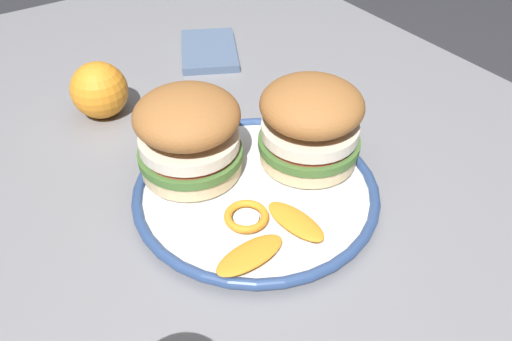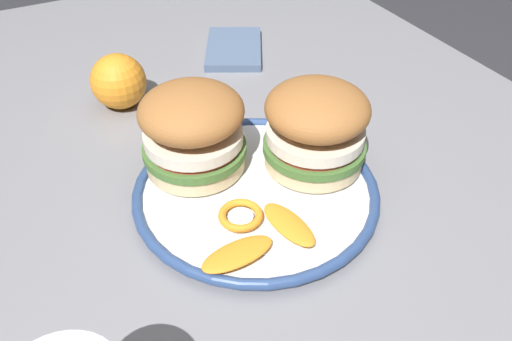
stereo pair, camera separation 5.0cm
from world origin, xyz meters
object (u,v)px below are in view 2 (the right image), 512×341
Objects in this scene: dinner_plate at (256,191)px; sandwich_half_right at (316,126)px; sandwich_half_left at (193,129)px; whole_orange at (118,81)px; dining_table at (246,234)px.

dinner_plate is 1.68× the size of sandwich_half_right.
sandwich_half_right is at bearing 95.69° from dinner_plate.
whole_orange is (-0.19, -0.03, -0.03)m from sandwich_half_left.
sandwich_half_right is at bearing 32.45° from whole_orange.
sandwich_half_right reaches higher than whole_orange.
sandwich_half_left is at bearing -115.01° from sandwich_half_right.
dinner_plate is 1.78× the size of sandwich_half_left.
dining_table is 0.12m from dinner_plate.
sandwich_half_left and sandwich_half_right have the same top height.
whole_orange reaches higher than dining_table.
whole_orange reaches higher than dinner_plate.
dining_table is at bearing 171.58° from dinner_plate.
sandwich_half_right reaches higher than dining_table.
sandwich_half_left is (-0.07, -0.05, 0.06)m from dinner_plate.
dining_table is at bearing 63.53° from sandwich_half_left.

